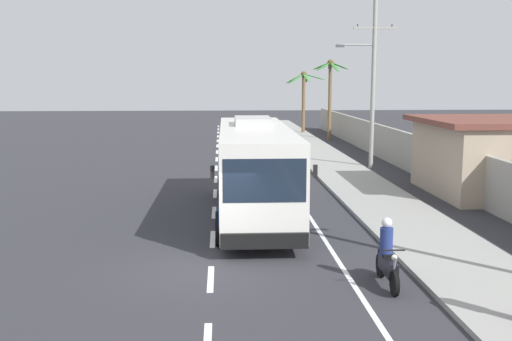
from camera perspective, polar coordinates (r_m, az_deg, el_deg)
ground_plane at (r=16.36m, az=-4.35°, el=-9.09°), size 160.00×160.00×0.00m
sidewalk_kerb at (r=26.84m, az=10.68°, el=-1.96°), size 3.20×90.00×0.14m
lane_markings at (r=30.63m, az=0.18°, el=-0.60°), size 3.69×71.00×0.01m
boundary_wall at (r=31.55m, az=15.69°, el=1.28°), size 0.24×60.00×2.11m
coach_bus_foreground at (r=21.65m, az=-0.14°, el=0.43°), size 2.99×11.22×3.57m
motorcycle_beside_bus at (r=30.27m, az=2.73°, el=0.51°), size 0.56×1.96×1.58m
motorcycle_trailing at (r=14.95m, az=12.60°, el=-8.32°), size 0.56×1.96×1.67m
utility_pole_mid at (r=33.82m, az=11.19°, el=8.71°), size 3.34×0.24×9.52m
palm_nearest at (r=49.47m, az=7.19°, el=8.36°), size 3.02×3.07×6.63m
palm_second at (r=54.69m, az=4.63°, el=7.80°), size 3.62×3.82×5.74m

